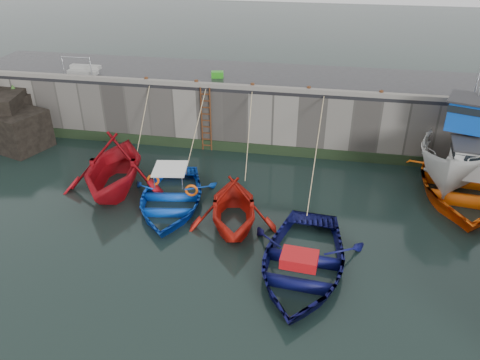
% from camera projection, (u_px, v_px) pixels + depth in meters
% --- Properties ---
extents(ground, '(120.00, 120.00, 0.00)m').
position_uv_depth(ground, '(191.00, 288.00, 14.53)').
color(ground, black).
rests_on(ground, ground).
extents(quay_back, '(30.00, 5.00, 3.00)m').
position_uv_depth(quay_back, '(255.00, 106.00, 24.55)').
color(quay_back, slate).
rests_on(quay_back, ground).
extents(road_back, '(30.00, 5.00, 0.16)m').
position_uv_depth(road_back, '(256.00, 77.00, 23.79)').
color(road_back, black).
rests_on(road_back, quay_back).
extents(kerb_back, '(30.00, 0.30, 0.20)m').
position_uv_depth(kerb_back, '(248.00, 87.00, 21.68)').
color(kerb_back, slate).
rests_on(kerb_back, road_back).
extents(algae_back, '(30.00, 0.08, 0.50)m').
position_uv_depth(algae_back, '(247.00, 148.00, 22.97)').
color(algae_back, black).
rests_on(algae_back, ground).
extents(ladder, '(0.51, 0.08, 3.20)m').
position_uv_depth(ladder, '(206.00, 120.00, 22.61)').
color(ladder, '#3F1E0F').
rests_on(ladder, ground).
extents(boat_near_white, '(5.26, 5.85, 2.75)m').
position_uv_depth(boat_near_white, '(116.00, 188.00, 20.00)').
color(boat_near_white, '#A40E17').
rests_on(boat_near_white, ground).
extents(boat_near_white_rope, '(0.04, 3.32, 3.10)m').
position_uv_depth(boat_near_white_rope, '(146.00, 153.00, 23.03)').
color(boat_near_white_rope, tan).
rests_on(boat_near_white_rope, ground).
extents(boat_near_blue, '(4.51, 5.75, 1.08)m').
position_uv_depth(boat_near_blue, '(171.00, 204.00, 18.85)').
color(boat_near_blue, '#0C43BD').
rests_on(boat_near_blue, ground).
extents(boat_near_blue_rope, '(0.04, 3.88, 3.10)m').
position_uv_depth(boat_near_blue_rope, '(196.00, 161.00, 22.24)').
color(boat_near_blue_rope, tan).
rests_on(boat_near_blue_rope, ground).
extents(boat_near_blacktrim, '(4.38, 4.82, 2.20)m').
position_uv_depth(boat_near_blacktrim, '(233.00, 224.00, 17.62)').
color(boat_near_blacktrim, red).
rests_on(boat_near_blacktrim, ground).
extents(boat_near_blacktrim_rope, '(0.04, 4.60, 3.10)m').
position_uv_depth(boat_near_blacktrim_rope, '(252.00, 171.00, 21.40)').
color(boat_near_blacktrim_rope, tan).
rests_on(boat_near_blacktrim_rope, ground).
extents(boat_near_navy, '(4.51, 6.01, 1.18)m').
position_uv_depth(boat_near_navy, '(301.00, 270.00, 15.30)').
color(boat_near_navy, '#0A0C44').
rests_on(boat_near_navy, ground).
extents(boat_near_navy_rope, '(0.04, 6.52, 3.10)m').
position_uv_depth(boat_near_navy_rope, '(310.00, 188.00, 20.02)').
color(boat_near_navy_rope, tan).
rests_on(boat_near_navy_rope, ground).
extents(boat_far_white, '(5.11, 8.04, 5.91)m').
position_uv_depth(boat_far_white, '(458.00, 152.00, 20.34)').
color(boat_far_white, silver).
rests_on(boat_far_white, ground).
extents(boat_far_orange, '(6.13, 7.94, 4.52)m').
position_uv_depth(boat_far_orange, '(462.00, 181.00, 19.52)').
color(boat_far_orange, '#FF610D').
rests_on(boat_far_orange, ground).
extents(fish_crate, '(0.67, 0.50, 0.30)m').
position_uv_depth(fish_crate, '(217.00, 74.00, 23.33)').
color(fish_crate, '#268A19').
rests_on(fish_crate, road_back).
extents(railing, '(1.60, 1.05, 1.00)m').
position_uv_depth(railing, '(84.00, 69.00, 23.99)').
color(railing, '#A5A8AD').
rests_on(railing, road_back).
extents(bollard_a, '(0.18, 0.18, 0.28)m').
position_uv_depth(bollard_a, '(146.00, 80.00, 22.56)').
color(bollard_a, '#3F1E0F').
rests_on(bollard_a, road_back).
extents(bollard_b, '(0.18, 0.18, 0.28)m').
position_uv_depth(bollard_b, '(196.00, 83.00, 22.15)').
color(bollard_b, '#3F1E0F').
rests_on(bollard_b, road_back).
extents(bollard_c, '(0.18, 0.18, 0.28)m').
position_uv_depth(bollard_c, '(252.00, 86.00, 21.72)').
color(bollard_c, '#3F1E0F').
rests_on(bollard_c, road_back).
extents(bollard_d, '(0.18, 0.18, 0.28)m').
position_uv_depth(bollard_d, '(309.00, 89.00, 21.29)').
color(bollard_d, '#3F1E0F').
rests_on(bollard_d, road_back).
extents(bollard_e, '(0.18, 0.18, 0.28)m').
position_uv_depth(bollard_e, '(381.00, 94.00, 20.78)').
color(bollard_e, '#3F1E0F').
rests_on(bollard_e, road_back).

